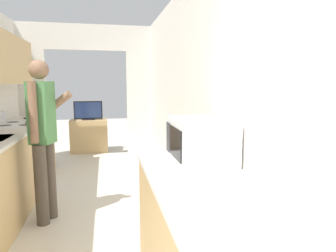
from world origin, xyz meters
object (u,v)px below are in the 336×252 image
person (43,137)px  tv_cabinet (89,136)px  microwave (200,140)px  range_oven (21,156)px  knife (27,118)px  television (88,111)px

person → tv_cabinet: 3.35m
microwave → range_oven: bearing=126.7°
person → microwave: 1.83m
range_oven → person: person is taller
range_oven → knife: (-0.04, 0.60, 0.46)m
range_oven → person: bearing=-65.1°
range_oven → knife: size_ratio=3.13×
person → tv_cabinet: bearing=13.7°
range_oven → person: 1.32m
microwave → knife: (-1.85, 3.02, -0.14)m
range_oven → microwave: bearing=-53.3°
tv_cabinet → knife: size_ratio=2.28×
microwave → tv_cabinet: size_ratio=0.67×
tv_cabinet → television: 0.54m
knife → person: bearing=-103.3°
person → tv_cabinet: person is taller
microwave → television: 4.65m
range_oven → knife: 0.76m
microwave → tv_cabinet: 4.75m
microwave → knife: bearing=121.4°
person → knife: size_ratio=5.01×
tv_cabinet → person: bearing=-95.0°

